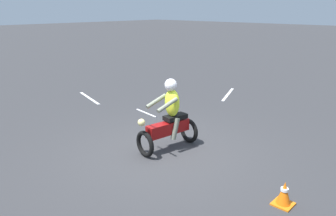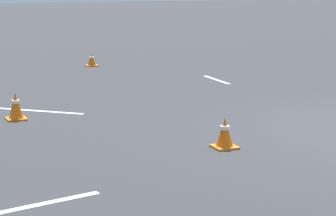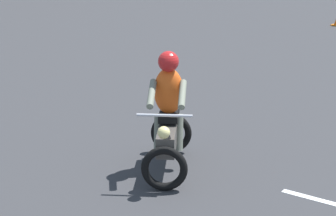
% 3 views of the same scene
% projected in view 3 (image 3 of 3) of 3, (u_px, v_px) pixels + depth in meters
% --- Properties ---
extents(motorcycle_rider_background, '(1.44, 1.39, 1.66)m').
position_uv_depth(motorcycle_rider_background, '(168.00, 119.00, 8.83)').
color(motorcycle_rider_background, black).
rests_on(motorcycle_rider_background, ground).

